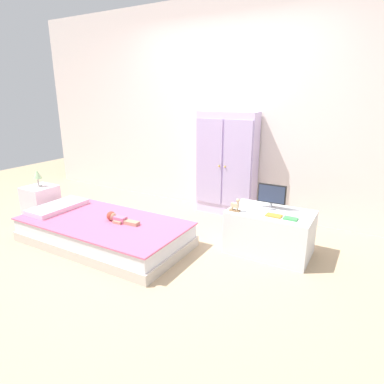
# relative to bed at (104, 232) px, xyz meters

# --- Properties ---
(ground_plane) EXTENTS (10.00, 10.00, 0.02)m
(ground_plane) POSITION_rel_bed_xyz_m (0.61, 0.10, -0.14)
(ground_plane) COLOR tan
(back_wall) EXTENTS (6.40, 0.05, 2.70)m
(back_wall) POSITION_rel_bed_xyz_m (0.61, 1.67, 1.22)
(back_wall) COLOR silver
(back_wall) RESTS_ON ground_plane
(bed) EXTENTS (1.81, 0.91, 0.26)m
(bed) POSITION_rel_bed_xyz_m (0.00, 0.00, 0.00)
(bed) COLOR beige
(bed) RESTS_ON ground_plane
(pillow) EXTENTS (0.32, 0.65, 0.05)m
(pillow) POSITION_rel_bed_xyz_m (-0.71, 0.00, 0.16)
(pillow) COLOR silver
(pillow) RESTS_ON bed
(doll) EXTENTS (0.39, 0.14, 0.10)m
(doll) POSITION_rel_bed_xyz_m (0.15, 0.05, 0.17)
(doll) COLOR #D6668E
(doll) RESTS_ON bed
(nightstand) EXTENTS (0.35, 0.35, 0.44)m
(nightstand) POSITION_rel_bed_xyz_m (-1.18, 0.12, 0.09)
(nightstand) COLOR silver
(nightstand) RESTS_ON ground_plane
(table_lamp) EXTENTS (0.11, 0.11, 0.22)m
(table_lamp) POSITION_rel_bed_xyz_m (-1.18, 0.12, 0.46)
(table_lamp) COLOR #B7B2AD
(table_lamp) RESTS_ON nightstand
(wardrobe) EXTENTS (0.78, 0.28, 1.34)m
(wardrobe) POSITION_rel_bed_xyz_m (0.74, 1.50, 0.54)
(wardrobe) COLOR silver
(wardrobe) RESTS_ON ground_plane
(tv_stand) EXTENTS (0.81, 0.51, 0.44)m
(tv_stand) POSITION_rel_bed_xyz_m (1.59, 0.68, 0.09)
(tv_stand) COLOR silver
(tv_stand) RESTS_ON ground_plane
(tv_monitor) EXTENTS (0.28, 0.10, 0.25)m
(tv_monitor) POSITION_rel_bed_xyz_m (1.56, 0.76, 0.45)
(tv_monitor) COLOR #99999E
(tv_monitor) RESTS_ON tv_stand
(rocking_horse_toy) EXTENTS (0.11, 0.04, 0.13)m
(rocking_horse_toy) POSITION_rel_bed_xyz_m (1.29, 0.51, 0.37)
(rocking_horse_toy) COLOR #8E6642
(rocking_horse_toy) RESTS_ON tv_stand
(book_orange) EXTENTS (0.14, 0.09, 0.01)m
(book_orange) POSITION_rel_bed_xyz_m (1.65, 0.56, 0.32)
(book_orange) COLOR orange
(book_orange) RESTS_ON tv_stand
(book_green) EXTENTS (0.13, 0.08, 0.01)m
(book_green) POSITION_rel_bed_xyz_m (1.81, 0.56, 0.32)
(book_green) COLOR #429E51
(book_green) RESTS_ON tv_stand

